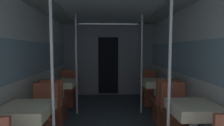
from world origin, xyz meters
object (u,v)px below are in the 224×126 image
at_px(dining_table_left_0, 26,115).
at_px(dining_table_right_0, 194,113).
at_px(chair_left_far_1, 67,95).
at_px(chair_right_near_1, 164,108).
at_px(support_pole_right_1, 142,64).
at_px(dining_table_left_1, 62,86).
at_px(chair_left_far_0, 43,123).
at_px(dining_table_right_1, 156,85).
at_px(support_pole_left_1, 76,65).
at_px(support_pole_right_0, 169,76).
at_px(support_pole_left_0, 52,77).
at_px(chair_right_far_1, 150,94).
at_px(chair_left_near_1, 55,110).
at_px(chair_right_far_0, 176,121).

height_order(dining_table_left_0, dining_table_right_0, same).
distance_m(chair_left_far_1, chair_right_near_1, 2.44).
bearing_deg(support_pole_right_1, dining_table_left_1, -180.00).
distance_m(dining_table_right_0, support_pole_right_1, 1.85).
bearing_deg(chair_left_far_0, dining_table_right_1, -151.27).
height_order(dining_table_right_0, chair_right_near_1, chair_right_near_1).
relative_size(support_pole_left_1, support_pole_right_0, 1.00).
height_order(chair_left_far_1, dining_table_right_1, chair_left_far_1).
xyz_separation_m(support_pole_left_0, chair_right_far_1, (1.82, 2.32, -0.83)).
xyz_separation_m(chair_left_far_1, support_pole_right_0, (1.82, -2.32, 0.83)).
bearing_deg(chair_left_far_1, chair_right_near_1, 152.15).
bearing_deg(dining_table_right_0, support_pole_right_0, 180.00).
bearing_deg(chair_right_far_1, dining_table_right_0, 90.00).
relative_size(support_pole_left_0, dining_table_right_1, 2.94).
xyz_separation_m(chair_left_far_0, chair_right_far_1, (2.16, 1.75, 0.00)).
xyz_separation_m(dining_table_right_0, chair_right_near_1, (0.00, 1.18, -0.35)).
distance_m(support_pole_left_1, support_pole_right_1, 1.48).
height_order(chair_left_near_1, support_pole_left_1, support_pole_left_1).
relative_size(chair_left_far_0, support_pole_right_1, 0.41).
relative_size(dining_table_left_1, chair_left_far_1, 0.84).
bearing_deg(dining_table_right_1, chair_right_far_0, -90.00).
bearing_deg(dining_table_right_1, chair_left_far_1, 165.20).
distance_m(dining_table_left_0, dining_table_left_1, 1.75).
distance_m(support_pole_left_0, support_pole_right_0, 1.48).
xyz_separation_m(chair_right_far_0, support_pole_right_0, (-0.34, -0.57, 0.83)).
bearing_deg(chair_right_near_1, support_pole_right_1, 120.67).
bearing_deg(dining_table_right_1, support_pole_left_0, -136.07).
bearing_deg(chair_left_far_0, dining_table_left_0, 90.00).
bearing_deg(chair_left_far_0, chair_right_near_1, -164.15).
distance_m(chair_left_near_1, chair_right_far_0, 2.24).
bearing_deg(dining_table_left_1, chair_right_near_1, -14.80).
relative_size(chair_left_far_0, dining_table_left_1, 1.19).
height_order(chair_left_near_1, dining_table_right_1, chair_left_near_1).
height_order(dining_table_right_0, chair_right_far_0, chair_right_far_0).
bearing_deg(chair_right_far_0, chair_left_far_1, -39.09).
height_order(chair_left_far_0, dining_table_right_1, chair_left_far_0).
relative_size(chair_left_far_1, chair_right_far_0, 1.00).
bearing_deg(chair_left_near_1, dining_table_left_0, -90.00).
distance_m(dining_table_left_1, support_pole_right_1, 1.88).
distance_m(dining_table_left_1, chair_right_far_0, 2.48).
xyz_separation_m(chair_left_far_1, chair_right_far_0, (2.16, -1.75, 0.00)).
distance_m(chair_left_near_1, dining_table_right_1, 2.26).
bearing_deg(chair_right_far_0, support_pole_left_1, -33.02).
xyz_separation_m(chair_left_far_1, chair_right_near_1, (2.16, -1.14, 0.00)).
height_order(chair_left_near_1, support_pole_right_1, support_pole_right_1).
distance_m(chair_left_far_0, chair_right_far_0, 2.16).
bearing_deg(support_pole_right_0, support_pole_right_1, 90.00).
xyz_separation_m(support_pole_right_0, dining_table_right_1, (0.34, 1.75, -0.49)).
distance_m(dining_table_right_1, chair_right_near_1, 0.67).
xyz_separation_m(chair_right_far_1, support_pole_right_1, (-0.34, -0.57, 0.83)).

